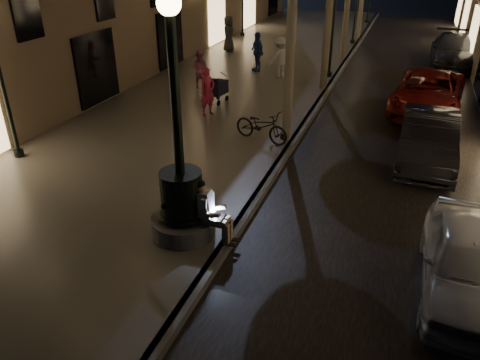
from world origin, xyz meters
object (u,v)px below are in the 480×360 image
at_px(car_rear, 453,50).
at_px(pedestrian_dark, 229,34).
at_px(pedestrian_red, 208,92).
at_px(pedestrian_blue, 257,52).
at_px(lamp_left_b, 168,6).
at_px(car_third, 428,93).
at_px(stroller, 218,88).
at_px(lamp_curb_a, 289,43).
at_px(car_second, 428,138).
at_px(bicycle, 261,126).
at_px(pedestrian_pink, 200,69).
at_px(car_front, 467,262).
at_px(lamp_curb_b, 335,8).
at_px(seated_man_laptop, 209,209).
at_px(fountain_lamppost, 181,193).
at_px(pedestrian_white, 280,58).

xyz_separation_m(car_rear, pedestrian_dark, (-11.76, -1.79, 0.41)).
height_order(pedestrian_red, pedestrian_blue, pedestrian_blue).
distance_m(lamp_left_b, car_third, 11.72).
relative_size(stroller, car_third, 0.23).
height_order(lamp_curb_a, pedestrian_blue, lamp_curb_a).
bearing_deg(car_third, pedestrian_dark, 155.06).
relative_size(lamp_curb_a, car_second, 1.08).
bearing_deg(stroller, pedestrian_blue, 98.50).
relative_size(pedestrian_dark, bicycle, 1.01).
bearing_deg(pedestrian_pink, pedestrian_blue, -110.20).
bearing_deg(car_rear, car_front, -90.85).
relative_size(stroller, pedestrian_dark, 0.61).
bearing_deg(car_third, pedestrian_pink, -169.86).
height_order(pedestrian_red, pedestrian_pink, pedestrian_red).
relative_size(car_front, bicycle, 2.05).
height_order(lamp_curb_a, pedestrian_pink, lamp_curb_a).
distance_m(stroller, car_third, 8.05).
height_order(car_third, bicycle, car_third).
bearing_deg(stroller, car_second, -9.95).
bearing_deg(bicycle, lamp_curb_b, 12.03).
bearing_deg(seated_man_laptop, car_third, 68.26).
height_order(seated_man_laptop, stroller, seated_man_laptop).
bearing_deg(pedestrian_dark, car_third, -139.16).
distance_m(fountain_lamppost, pedestrian_dark, 18.18).
xyz_separation_m(seated_man_laptop, stroller, (-3.31, 8.66, -0.14)).
height_order(lamp_curb_a, car_rear, lamp_curb_a).
height_order(pedestrian_pink, bicycle, pedestrian_pink).
relative_size(lamp_curb_a, pedestrian_dark, 2.49).
bearing_deg(pedestrian_red, car_rear, -7.40).
relative_size(seated_man_laptop, stroller, 1.18).
relative_size(stroller, car_second, 0.27).
height_order(lamp_left_b, pedestrian_blue, lamp_left_b).
bearing_deg(pedestrian_red, car_third, -34.57).
height_order(lamp_left_b, pedestrian_white, lamp_left_b).
distance_m(seated_man_laptop, pedestrian_pink, 11.38).
relative_size(pedestrian_blue, bicycle, 0.96).
distance_m(seated_man_laptop, car_third, 11.84).
distance_m(car_second, pedestrian_pink, 10.09).
xyz_separation_m(car_second, pedestrian_pink, (-9.20, 4.13, 0.26)).
bearing_deg(car_second, lamp_curb_b, 119.44).
bearing_deg(seated_man_laptop, pedestrian_white, 98.83).
relative_size(lamp_curb_b, pedestrian_dark, 2.49).
bearing_deg(lamp_curb_b, pedestrian_dark, 152.18).
xyz_separation_m(stroller, car_front, (8.41, -8.37, -0.12)).
distance_m(fountain_lamppost, car_rear, 20.08).
height_order(car_rear, bicycle, car_rear).
xyz_separation_m(car_second, pedestrian_blue, (-7.76, 7.60, 0.38)).
bearing_deg(car_front, pedestrian_pink, 134.99).
height_order(car_second, car_rear, car_rear).
bearing_deg(lamp_left_b, pedestrian_white, 12.14).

